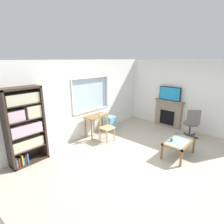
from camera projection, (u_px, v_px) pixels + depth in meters
The scene contains 12 objects.
ground at pixel (142, 157), 4.93m from camera, with size 6.51×5.60×0.02m, color #B2A893.
wall_back_with_window at pixel (84, 100), 6.02m from camera, with size 5.51×0.15×2.53m.
wall_right at pixel (186, 96), 6.59m from camera, with size 0.12×4.80×2.53m, color white.
bookshelf at pixel (24, 125), 4.42m from camera, with size 0.90×0.38×1.94m.
desk_under_window at pixel (97, 119), 6.13m from camera, with size 0.84×0.41×0.73m.
wooden_chair at pixel (106, 127), 5.79m from camera, with size 0.43×0.41×0.90m.
plastic_drawer_unit at pixel (110, 123), 6.76m from camera, with size 0.35×0.40×0.53m, color #72ADDB.
fireplace at pixel (168, 113), 7.03m from camera, with size 0.26×1.12×1.04m.
tv at pixel (170, 94), 6.80m from camera, with size 0.06×0.82×0.51m.
office_chair at pixel (192, 122), 5.97m from camera, with size 0.62×0.57×1.00m.
coffee_table at pixel (179, 143), 4.88m from camera, with size 0.96×0.56×0.45m.
sippy_cup at pixel (172, 140), 4.82m from camera, with size 0.07×0.07×0.09m, color #337FD6.
Camera 1 is at (-3.82, -2.30, 2.57)m, focal length 29.08 mm.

